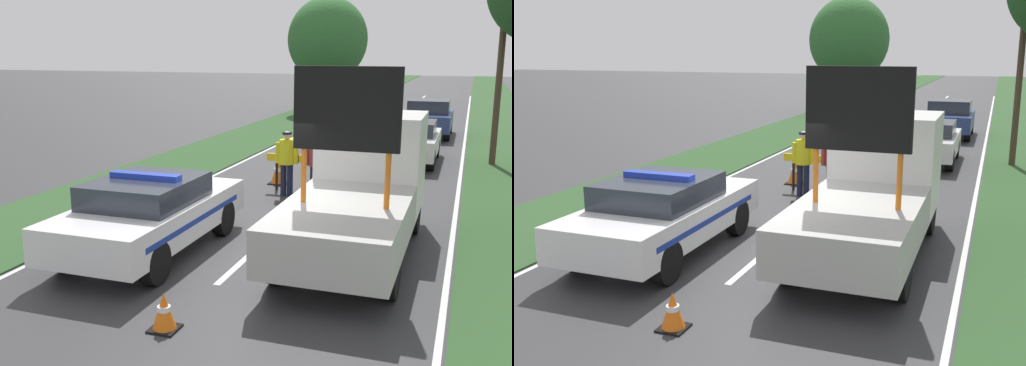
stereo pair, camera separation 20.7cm
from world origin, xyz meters
The scene contains 16 objects.
ground_plane centered at (0.00, 0.00, 0.00)m, with size 160.00×160.00×0.00m, color #333335.
lane_markings centered at (0.00, 13.54, 0.00)m, with size 6.99×56.39×0.01m.
grass_verge_left centered at (-5.15, 20.00, 0.01)m, with size 3.20×120.00×0.03m.
police_car centered at (-1.77, -0.32, 0.75)m, with size 1.92×4.58×1.51m.
work_truck centered at (1.77, 1.29, 1.16)m, with size 2.00×5.54×3.41m.
road_barrier centered at (-0.06, 5.22, 0.81)m, with size 2.65×0.08×0.98m.
police_officer centered at (-0.68, 4.67, 0.99)m, with size 0.60×0.38×1.67m.
pedestrian_civilian centered at (0.14, 4.49, 1.01)m, with size 0.62×0.39×1.72m.
traffic_cone_near_police centered at (0.13, 3.03, 0.26)m, with size 0.37×0.37×0.52m.
traffic_cone_centre_front centered at (1.72, 4.25, 0.30)m, with size 0.44×0.44×0.61m.
traffic_cone_near_truck centered at (-0.03, -3.06, 0.26)m, with size 0.38×0.38×0.53m.
traffic_cone_behind_barrier centered at (-1.32, 5.96, 0.34)m, with size 0.50×0.50×0.69m.
queued_car_van_white centered at (1.77, 10.51, 0.73)m, with size 1.79×3.91×1.39m.
queued_car_hatch_blue centered at (1.90, 17.09, 0.81)m, with size 1.90×3.94×1.57m.
roadside_tree_near_right centered at (-4.47, 25.00, 4.21)m, with size 4.57×4.57×6.62m.
utility_pole centered at (4.36, 10.97, 3.32)m, with size 1.20×0.20×6.41m.
Camera 2 is at (3.81, -9.51, 3.66)m, focal length 42.00 mm.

